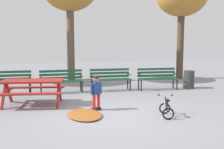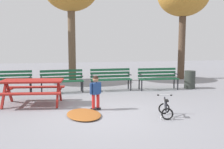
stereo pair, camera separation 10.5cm
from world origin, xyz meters
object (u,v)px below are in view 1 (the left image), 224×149
at_px(park_bench_right, 110,77).
at_px(kids_bicycle, 166,109).
at_px(park_bench_far_right, 157,77).
at_px(child_standing, 96,90).
at_px(park_bench_left, 61,79).
at_px(trash_bin, 189,79).
at_px(park_bench_far_left, 8,80).
at_px(picnic_table, 32,86).

bearing_deg(park_bench_right, kids_bicycle, -80.50).
height_order(park_bench_far_right, child_standing, child_standing).
xyz_separation_m(park_bench_left, child_standing, (0.91, -2.80, 0.06)).
bearing_deg(park_bench_far_right, child_standing, -137.01).
bearing_deg(trash_bin, park_bench_left, 178.05).
height_order(park_bench_far_left, park_bench_right, same).
bearing_deg(picnic_table, park_bench_right, 34.13).
height_order(picnic_table, park_bench_right, park_bench_right).
relative_size(park_bench_far_left, park_bench_far_right, 1.00).
bearing_deg(park_bench_far_left, kids_bicycle, -41.22).
distance_m(picnic_table, park_bench_left, 2.02).
height_order(park_bench_left, child_standing, child_standing).
bearing_deg(park_bench_left, picnic_table, -116.01).
height_order(park_bench_far_left, park_bench_far_right, same).
distance_m(picnic_table, park_bench_far_left, 2.13).
bearing_deg(child_standing, park_bench_right, 70.86).
xyz_separation_m(park_bench_right, trash_bin, (3.26, -0.25, -0.14)).
bearing_deg(park_bench_far_right, trash_bin, -3.26).
distance_m(picnic_table, kids_bicycle, 4.02).
relative_size(park_bench_far_right, child_standing, 1.65).
bearing_deg(child_standing, park_bench_far_left, 134.35).
bearing_deg(kids_bicycle, park_bench_right, 99.50).
relative_size(park_bench_right, trash_bin, 2.20).
relative_size(park_bench_right, child_standing, 1.64).
distance_m(park_bench_far_left, child_standing, 4.01).
xyz_separation_m(park_bench_far_left, child_standing, (2.80, -2.87, 0.06)).
relative_size(park_bench_left, park_bench_right, 1.01).
xyz_separation_m(park_bench_far_right, child_standing, (-2.90, -2.71, 0.06)).
xyz_separation_m(picnic_table, park_bench_left, (0.89, 1.82, -0.08)).
relative_size(kids_bicycle, trash_bin, 0.84).
bearing_deg(picnic_table, child_standing, -28.82).
relative_size(park_bench_right, kids_bicycle, 2.61).
height_order(park_bench_far_left, trash_bin, park_bench_far_left).
height_order(child_standing, trash_bin, child_standing).
bearing_deg(park_bench_far_left, child_standing, -45.65).
bearing_deg(park_bench_left, park_bench_far_left, 178.15).
bearing_deg(kids_bicycle, park_bench_left, 123.68).
height_order(picnic_table, park_bench_left, park_bench_left).
bearing_deg(park_bench_far_left, park_bench_far_right, -1.60).
relative_size(picnic_table, park_bench_far_left, 1.21).
bearing_deg(trash_bin, kids_bicycle, -125.43).
bearing_deg(child_standing, kids_bicycle, -32.10).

